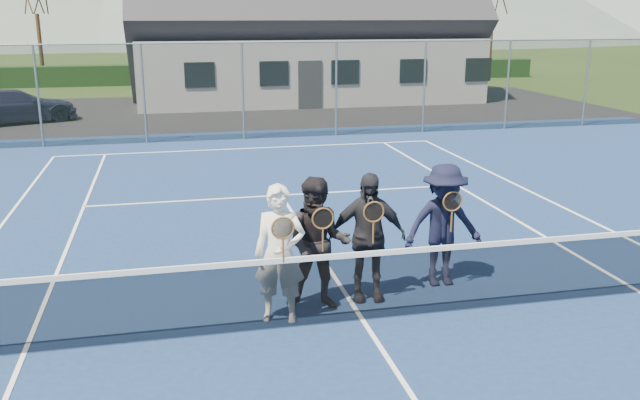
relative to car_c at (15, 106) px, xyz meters
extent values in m
plane|color=#2A4017|center=(7.72, 1.34, -0.62)|extent=(220.00, 220.00, 0.00)
cube|color=navy|center=(7.72, -18.66, -0.61)|extent=(30.00, 30.00, 0.02)
cube|color=black|center=(3.72, 1.34, -0.61)|extent=(40.00, 12.00, 0.01)
cube|color=black|center=(7.72, 13.34, -0.07)|extent=(40.00, 1.20, 1.10)
imported|color=#1C1C38|center=(0.00, 0.00, 0.00)|extent=(4.57, 3.28, 1.23)
cube|color=white|center=(7.72, -6.78, -0.59)|extent=(10.97, 0.06, 0.01)
cube|color=white|center=(3.60, -18.66, -0.59)|extent=(0.06, 23.77, 0.01)
cube|color=white|center=(11.83, -18.66, -0.59)|extent=(0.06, 23.77, 0.01)
cube|color=white|center=(7.72, -12.26, -0.59)|extent=(8.23, 0.06, 0.01)
cube|color=white|center=(7.72, -18.66, -0.59)|extent=(0.06, 12.80, 0.01)
cube|color=black|center=(7.72, -18.66, -0.14)|extent=(11.60, 0.02, 0.88)
cube|color=white|center=(7.72, -18.66, 0.31)|extent=(11.60, 0.03, 0.07)
cylinder|color=slate|center=(1.72, -5.16, 0.88)|extent=(0.07, 0.07, 3.00)
cylinder|color=slate|center=(4.72, -5.16, 0.88)|extent=(0.07, 0.07, 3.00)
cylinder|color=slate|center=(7.72, -5.16, 0.88)|extent=(0.07, 0.07, 3.00)
cylinder|color=slate|center=(10.72, -5.16, 0.88)|extent=(0.07, 0.07, 3.00)
cylinder|color=slate|center=(13.72, -5.16, 0.88)|extent=(0.07, 0.07, 3.00)
cylinder|color=slate|center=(16.72, -5.16, 0.88)|extent=(0.07, 0.07, 3.00)
cylinder|color=slate|center=(19.72, -5.16, 0.88)|extent=(0.07, 0.07, 3.00)
cube|color=black|center=(7.72, -5.16, 0.88)|extent=(30.00, 0.03, 3.00)
cylinder|color=slate|center=(7.72, -5.16, 2.38)|extent=(30.00, 0.04, 0.04)
cube|color=silver|center=(11.72, 5.34, 0.78)|extent=(15.00, 8.00, 2.80)
cube|color=#2D2D33|center=(11.22, 1.32, 0.38)|extent=(1.00, 0.06, 2.00)
cube|color=black|center=(6.72, 1.32, 0.88)|extent=(1.20, 0.06, 1.00)
cube|color=black|center=(9.72, 1.32, 0.88)|extent=(1.20, 0.06, 1.00)
cube|color=black|center=(12.72, 1.32, 0.88)|extent=(1.20, 0.06, 1.00)
cube|color=black|center=(15.72, 1.32, 0.88)|extent=(1.20, 0.06, 1.00)
cube|color=black|center=(18.72, 1.32, 0.88)|extent=(1.20, 0.06, 1.00)
cylinder|color=#382214|center=(-1.28, 14.34, 1.31)|extent=(0.22, 0.22, 3.85)
cylinder|color=#3D2316|center=(9.72, 14.34, 1.31)|extent=(0.22, 0.22, 3.85)
cylinder|color=#372114|center=(19.72, 14.34, 1.31)|extent=(0.22, 0.22, 3.85)
cylinder|color=#361F13|center=(25.72, 14.34, 1.31)|extent=(0.22, 0.22, 3.85)
imported|color=white|center=(6.69, -18.40, 0.30)|extent=(0.75, 0.60, 1.80)
torus|color=brown|center=(6.69, -18.67, 0.73)|extent=(0.29, 0.02, 0.29)
cylinder|color=black|center=(6.69, -18.67, 0.73)|extent=(0.25, 0.00, 0.25)
cylinder|color=brown|center=(6.69, -18.67, 0.45)|extent=(0.03, 0.03, 0.32)
imported|color=black|center=(7.25, -18.12, 0.30)|extent=(1.04, 0.91, 1.80)
torus|color=brown|center=(7.25, -18.39, 0.73)|extent=(0.29, 0.02, 0.29)
cylinder|color=black|center=(7.25, -18.39, 0.73)|extent=(0.25, 0.00, 0.25)
cylinder|color=brown|center=(7.25, -18.39, 0.45)|extent=(0.03, 0.03, 0.32)
imported|color=#222227|center=(7.97, -17.98, 0.30)|extent=(1.11, 0.59, 1.80)
torus|color=brown|center=(7.97, -18.25, 0.73)|extent=(0.29, 0.02, 0.29)
cylinder|color=black|center=(7.97, -18.25, 0.73)|extent=(0.25, 0.00, 0.25)
cylinder|color=brown|center=(7.97, -18.25, 0.45)|extent=(0.03, 0.03, 0.32)
imported|color=black|center=(9.18, -17.72, 0.30)|extent=(1.18, 0.71, 1.80)
torus|color=brown|center=(9.18, -17.99, 0.73)|extent=(0.29, 0.02, 0.29)
cylinder|color=black|center=(9.18, -17.99, 0.73)|extent=(0.25, 0.00, 0.25)
cylinder|color=brown|center=(9.18, -17.99, 0.45)|extent=(0.03, 0.03, 0.32)
camera|label=1|loc=(5.41, -26.39, 3.24)|focal=38.00mm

